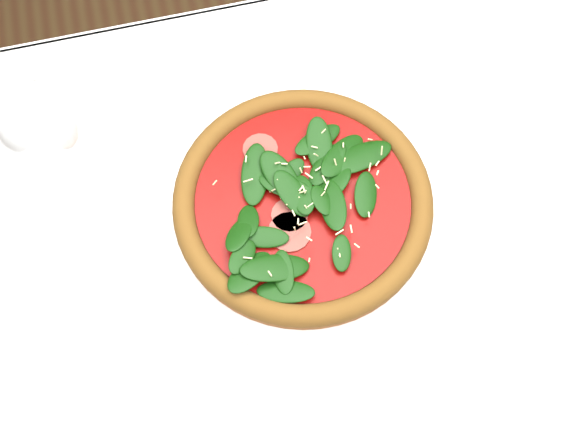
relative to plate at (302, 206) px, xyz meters
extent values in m
plane|color=brown|center=(0.06, -0.05, -0.76)|extent=(6.00, 6.00, 0.00)
cube|color=white|center=(0.06, -0.05, -0.03)|extent=(1.20, 0.80, 0.04)
cylinder|color=#4E341F|center=(-0.48, 0.29, -0.40)|extent=(0.06, 0.06, 0.71)
cylinder|color=#4E341F|center=(0.60, 0.29, -0.40)|extent=(0.06, 0.06, 0.71)
cube|color=white|center=(0.06, 0.35, -0.12)|extent=(1.20, 0.01, 0.22)
cylinder|color=white|center=(0.00, 0.00, 0.00)|extent=(0.38, 0.38, 0.01)
torus|color=white|center=(0.00, 0.00, 0.00)|extent=(0.38, 0.38, 0.01)
cylinder|color=#9B5525|center=(0.00, 0.00, 0.01)|extent=(0.43, 0.43, 0.01)
torus|color=#A76A26|center=(0.00, 0.00, 0.02)|extent=(0.43, 0.43, 0.03)
cylinder|color=#940805|center=(0.00, 0.00, 0.02)|extent=(0.35, 0.35, 0.00)
cylinder|color=brown|center=(0.00, 0.00, 0.02)|extent=(0.31, 0.31, 0.00)
ellipsoid|color=#0E380A|center=(0.00, 0.00, 0.03)|extent=(0.34, 0.34, 0.03)
cylinder|color=#F4E89F|center=(0.00, 0.00, 0.04)|extent=(0.31, 0.31, 0.00)
cylinder|color=white|center=(-0.27, 0.09, -0.01)|extent=(0.08, 0.08, 0.00)
cylinder|color=white|center=(-0.27, 0.09, 0.05)|extent=(0.01, 0.01, 0.11)
ellipsoid|color=white|center=(-0.27, 0.09, 0.15)|extent=(0.09, 0.09, 0.12)
camera|label=1|loc=(-0.10, -0.33, 0.75)|focal=40.00mm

